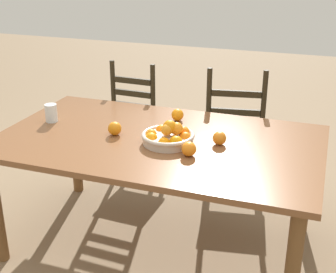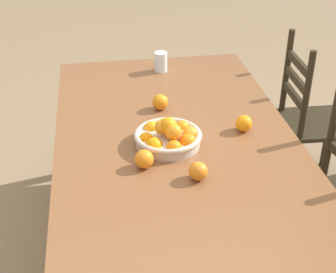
# 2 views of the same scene
# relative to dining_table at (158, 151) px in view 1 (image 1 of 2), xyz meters

# --- Properties ---
(ground_plane) EXTENTS (12.00, 12.00, 0.00)m
(ground_plane) POSITION_rel_dining_table_xyz_m (0.00, 0.00, -0.64)
(ground_plane) COLOR #8B7254
(dining_table) EXTENTS (1.84, 1.08, 0.72)m
(dining_table) POSITION_rel_dining_table_xyz_m (0.00, 0.00, 0.00)
(dining_table) COLOR brown
(dining_table) RESTS_ON ground
(chair_near_window) EXTENTS (0.50, 0.50, 0.98)m
(chair_near_window) POSITION_rel_dining_table_xyz_m (0.27, 0.87, -0.18)
(chair_near_window) COLOR black
(chair_near_window) RESTS_ON ground
(chair_by_cabinet) EXTENTS (0.40, 0.40, 0.95)m
(chair_by_cabinet) POSITION_rel_dining_table_xyz_m (-0.49, 0.89, -0.19)
(chair_by_cabinet) COLOR black
(chair_by_cabinet) RESTS_ON ground
(fruit_bowl) EXTENTS (0.30, 0.30, 0.14)m
(fruit_bowl) POSITION_rel_dining_table_xyz_m (0.08, -0.04, 0.12)
(fruit_bowl) COLOR beige
(fruit_bowl) RESTS_ON dining_table
(orange_loose_0) EXTENTS (0.08, 0.08, 0.08)m
(orange_loose_0) POSITION_rel_dining_table_xyz_m (0.01, 0.32, 0.12)
(orange_loose_0) COLOR orange
(orange_loose_0) RESTS_ON dining_table
(orange_loose_1) EXTENTS (0.08, 0.08, 0.08)m
(orange_loose_1) POSITION_rel_dining_table_xyz_m (0.35, 0.03, 0.12)
(orange_loose_1) COLOR orange
(orange_loose_1) RESTS_ON dining_table
(orange_loose_2) EXTENTS (0.08, 0.08, 0.08)m
(orange_loose_2) POSITION_rel_dining_table_xyz_m (0.23, -0.17, 0.12)
(orange_loose_2) COLOR orange
(orange_loose_2) RESTS_ON dining_table
(orange_loose_3) EXTENTS (0.08, 0.08, 0.08)m
(orange_loose_3) POSITION_rel_dining_table_xyz_m (-0.26, -0.03, 0.12)
(orange_loose_3) COLOR orange
(orange_loose_3) RESTS_ON dining_table
(drinking_glass) EXTENTS (0.07, 0.07, 0.11)m
(drinking_glass) POSITION_rel_dining_table_xyz_m (-0.73, 0.04, 0.14)
(drinking_glass) COLOR silver
(drinking_glass) RESTS_ON dining_table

